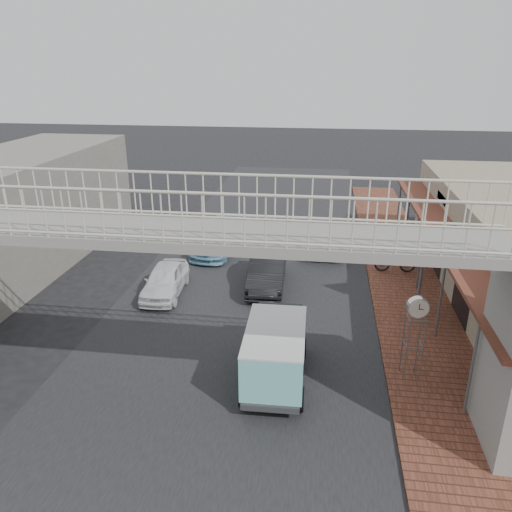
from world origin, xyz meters
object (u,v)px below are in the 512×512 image
(street_clock, at_px, (417,311))
(angkot_far, at_px, (218,239))
(white_hatchback, at_px, (165,280))
(dark_sedan, at_px, (267,271))
(motorcycle_far, at_px, (395,260))
(arrow_sign, at_px, (445,244))
(motorcycle_near, at_px, (388,246))
(angkot_curb, at_px, (323,235))
(angkot_van, at_px, (276,347))

(street_clock, bearing_deg, angkot_far, 121.20)
(white_hatchback, bearing_deg, dark_sedan, 15.12)
(dark_sedan, height_order, angkot_far, dark_sedan)
(white_hatchback, relative_size, street_clock, 1.39)
(dark_sedan, height_order, motorcycle_far, dark_sedan)
(dark_sedan, relative_size, arrow_sign, 1.27)
(dark_sedan, xyz_separation_m, street_clock, (4.99, -5.95, 1.55))
(dark_sedan, bearing_deg, motorcycle_near, 36.03)
(white_hatchback, distance_m, angkot_far, 5.20)
(dark_sedan, distance_m, motorcycle_near, 6.94)
(dark_sedan, distance_m, arrow_sign, 7.06)
(street_clock, bearing_deg, angkot_curb, 96.02)
(motorcycle_near, bearing_deg, dark_sedan, 110.30)
(motorcycle_near, relative_size, motorcycle_far, 0.85)
(angkot_far, bearing_deg, arrow_sign, -22.12)
(angkot_far, bearing_deg, dark_sedan, -46.08)
(motorcycle_far, height_order, arrow_sign, arrow_sign)
(angkot_van, bearing_deg, angkot_far, 109.31)
(white_hatchback, height_order, motorcycle_far, white_hatchback)
(motorcycle_near, bearing_deg, motorcycle_far, 163.21)
(motorcycle_near, bearing_deg, angkot_van, 140.00)
(angkot_van, height_order, street_clock, street_clock)
(angkot_van, bearing_deg, street_clock, 9.10)
(street_clock, bearing_deg, dark_sedan, 122.14)
(white_hatchback, bearing_deg, angkot_far, 74.70)
(white_hatchback, height_order, angkot_van, angkot_van)
(motorcycle_far, distance_m, arrow_sign, 4.21)
(motorcycle_far, xyz_separation_m, street_clock, (-0.49, -8.04, 1.59))
(arrow_sign, bearing_deg, motorcycle_near, 78.82)
(motorcycle_far, bearing_deg, street_clock, 174.09)
(angkot_curb, bearing_deg, angkot_far, 16.71)
(white_hatchback, relative_size, angkot_curb, 0.74)
(angkot_curb, height_order, motorcycle_near, angkot_curb)
(angkot_curb, bearing_deg, street_clock, 106.41)
(arrow_sign, bearing_deg, angkot_far, 128.59)
(dark_sedan, height_order, arrow_sign, arrow_sign)
(white_hatchback, height_order, arrow_sign, arrow_sign)
(angkot_van, bearing_deg, white_hatchback, 131.88)
(street_clock, bearing_deg, arrow_sign, 62.54)
(white_hatchback, distance_m, motorcycle_near, 10.98)
(dark_sedan, distance_m, angkot_van, 6.77)
(angkot_van, height_order, arrow_sign, arrow_sign)
(angkot_curb, distance_m, angkot_van, 11.82)
(white_hatchback, relative_size, dark_sedan, 0.87)
(dark_sedan, bearing_deg, angkot_far, 125.00)
(angkot_curb, height_order, angkot_van, angkot_van)
(dark_sedan, bearing_deg, angkot_van, -83.68)
(angkot_curb, relative_size, street_clock, 1.88)
(motorcycle_far, bearing_deg, angkot_van, 150.71)
(angkot_van, relative_size, street_clock, 1.48)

